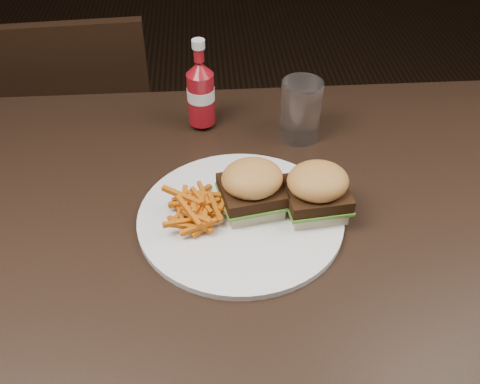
{
  "coord_description": "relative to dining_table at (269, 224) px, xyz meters",
  "views": [
    {
      "loc": [
        -0.09,
        -0.65,
        1.36
      ],
      "look_at": [
        -0.05,
        0.0,
        0.8
      ],
      "focal_mm": 42.0,
      "sensor_mm": 36.0,
      "label": 1
    }
  ],
  "objects": [
    {
      "name": "plate",
      "position": [
        -0.05,
        -0.01,
        0.03
      ],
      "size": [
        0.32,
        0.32,
        0.01
      ],
      "primitive_type": "cylinder",
      "color": "white",
      "rests_on": "dining_table"
    },
    {
      "name": "fries_pile",
      "position": [
        -0.11,
        -0.01,
        0.05
      ],
      "size": [
        0.13,
        0.13,
        0.04
      ],
      "primitive_type": null,
      "rotation": [
        0.0,
        0.0,
        -0.42
      ],
      "color": "#B33B06",
      "rests_on": "plate"
    },
    {
      "name": "sandwich_half_b",
      "position": [
        0.07,
        -0.0,
        0.04
      ],
      "size": [
        0.09,
        0.09,
        0.02
      ],
      "primitive_type": "cube",
      "rotation": [
        0.0,
        0.0,
        0.1
      ],
      "color": "beige",
      "rests_on": "plate"
    },
    {
      "name": "dining_table",
      "position": [
        0.0,
        0.0,
        0.0
      ],
      "size": [
        1.2,
        0.8,
        0.04
      ],
      "primitive_type": "cube",
      "color": "black",
      "rests_on": "ground"
    },
    {
      "name": "tumbler",
      "position": [
        0.08,
        0.22,
        0.08
      ],
      "size": [
        0.08,
        0.08,
        0.12
      ],
      "primitive_type": "cylinder",
      "rotation": [
        0.0,
        0.0,
        -0.08
      ],
      "color": "white",
      "rests_on": "dining_table"
    },
    {
      "name": "ketchup_bottle",
      "position": [
        -0.1,
        0.27,
        0.08
      ],
      "size": [
        0.06,
        0.06,
        0.1
      ],
      "primitive_type": "cylinder",
      "rotation": [
        0.0,
        0.0,
        -0.3
      ],
      "color": "maroon",
      "rests_on": "dining_table"
    },
    {
      "name": "sandwich_half_a",
      "position": [
        -0.03,
        0.01,
        0.04
      ],
      "size": [
        0.1,
        0.09,
        0.02
      ],
      "primitive_type": "cube",
      "rotation": [
        0.0,
        0.0,
        0.19
      ],
      "color": "beige",
      "rests_on": "plate"
    },
    {
      "name": "chair_far",
      "position": [
        -0.43,
        0.68,
        -0.3
      ],
      "size": [
        0.43,
        0.43,
        0.04
      ],
      "primitive_type": "cube",
      "rotation": [
        0.0,
        0.0,
        3.22
      ],
      "color": "black",
      "rests_on": "ground"
    }
  ]
}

